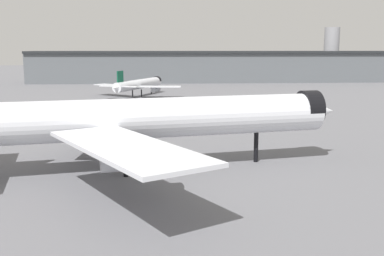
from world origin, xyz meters
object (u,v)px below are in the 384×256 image
at_px(airliner_near_gate, 138,119).
at_px(baggage_tug_wing, 237,125).
at_px(traffic_cone_near_nose, 34,136).
at_px(airliner_far_taxiway, 139,84).

relative_size(airliner_near_gate, baggage_tug_wing, 20.23).
distance_m(baggage_tug_wing, traffic_cone_near_nose, 43.44).
xyz_separation_m(airliner_far_taxiway, traffic_cone_near_nose, (-22.84, -79.98, -4.13)).
height_order(airliner_near_gate, baggage_tug_wing, airliner_near_gate).
height_order(airliner_near_gate, traffic_cone_near_nose, airliner_near_gate).
bearing_deg(airliner_near_gate, traffic_cone_near_nose, 118.28).
distance_m(airliner_far_taxiway, baggage_tug_wing, 79.01).
xyz_separation_m(airliner_near_gate, airliner_far_taxiway, (2.07, 108.34, -3.14)).
bearing_deg(traffic_cone_near_nose, airliner_far_taxiway, 74.06).
relative_size(airliner_near_gate, traffic_cone_near_nose, 81.49).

